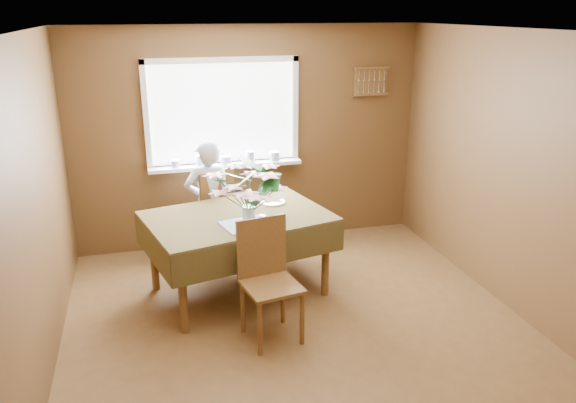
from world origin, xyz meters
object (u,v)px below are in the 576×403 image
object	(u,v)px
seated_woman	(209,203)
flower_bouquet	(248,186)
chair_far	(211,211)
dining_table	(238,225)
chair_near	(267,275)

from	to	relation	value
seated_woman	flower_bouquet	bearing A→B (deg)	100.48
chair_far	flower_bouquet	size ratio (longest dim) A/B	1.72
seated_woman	flower_bouquet	size ratio (longest dim) A/B	2.26
dining_table	flower_bouquet	bearing A→B (deg)	-82.78
seated_woman	dining_table	bearing A→B (deg)	98.96
dining_table	flower_bouquet	world-z (taller)	flower_bouquet
chair_far	chair_near	size ratio (longest dim) A/B	1.02
dining_table	flower_bouquet	xyz separation A→B (m)	(0.07, -0.19, 0.44)
chair_near	flower_bouquet	size ratio (longest dim) A/B	1.68
dining_table	chair_near	distance (m)	0.81
seated_woman	chair_far	bearing A→B (deg)	-113.77
dining_table	chair_far	distance (m)	0.87
dining_table	flower_bouquet	size ratio (longest dim) A/B	3.09
seated_woman	flower_bouquet	world-z (taller)	seated_woman
chair_far	chair_near	bearing A→B (deg)	67.52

